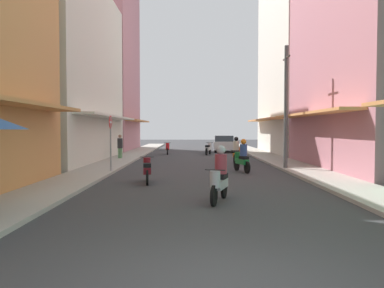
{
  "coord_description": "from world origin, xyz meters",
  "views": [
    {
      "loc": [
        -0.41,
        -4.73,
        2.04
      ],
      "look_at": [
        -0.33,
        13.7,
        1.31
      ],
      "focal_mm": 35.83,
      "sensor_mm": 36.0,
      "label": 1
    }
  ],
  "objects_px": {
    "motorbike_black": "(223,144)",
    "motorbike_green": "(240,157)",
    "motorbike_orange": "(235,151)",
    "motorbike_white": "(207,148)",
    "street_sign_no_entry": "(109,136)",
    "parked_car": "(222,144)",
    "motorbike_silver": "(218,177)",
    "utility_pole": "(284,107)",
    "pedestrian_midway": "(118,147)",
    "motorbike_maroon": "(145,170)",
    "motorbike_red": "(166,148)"
  },
  "relations": [
    {
      "from": "motorbike_black",
      "to": "motorbike_green",
      "type": "distance_m",
      "value": 20.42
    },
    {
      "from": "motorbike_orange",
      "to": "motorbike_black",
      "type": "bearing_deg",
      "value": 87.68
    },
    {
      "from": "motorbike_white",
      "to": "street_sign_no_entry",
      "type": "distance_m",
      "value": 13.7
    },
    {
      "from": "parked_car",
      "to": "motorbike_green",
      "type": "bearing_deg",
      "value": -91.78
    },
    {
      "from": "parked_car",
      "to": "motorbike_silver",
      "type": "bearing_deg",
      "value": -95.09
    },
    {
      "from": "motorbike_white",
      "to": "motorbike_silver",
      "type": "height_order",
      "value": "motorbike_silver"
    },
    {
      "from": "motorbike_white",
      "to": "utility_pole",
      "type": "relative_size",
      "value": 0.29
    },
    {
      "from": "parked_car",
      "to": "street_sign_no_entry",
      "type": "xyz_separation_m",
      "value": [
        -6.58,
        -16.58,
        0.98
      ]
    },
    {
      "from": "motorbike_black",
      "to": "pedestrian_midway",
      "type": "xyz_separation_m",
      "value": [
        -8.05,
        -13.26,
        0.33
      ]
    },
    {
      "from": "utility_pole",
      "to": "pedestrian_midway",
      "type": "bearing_deg",
      "value": 146.6
    },
    {
      "from": "motorbike_white",
      "to": "motorbike_green",
      "type": "bearing_deg",
      "value": -85.0
    },
    {
      "from": "motorbike_silver",
      "to": "pedestrian_midway",
      "type": "relative_size",
      "value": 1.05
    },
    {
      "from": "utility_pole",
      "to": "street_sign_no_entry",
      "type": "relative_size",
      "value": 2.32
    },
    {
      "from": "motorbike_white",
      "to": "motorbike_silver",
      "type": "distance_m",
      "value": 19.55
    },
    {
      "from": "motorbike_orange",
      "to": "motorbike_maroon",
      "type": "xyz_separation_m",
      "value": [
        -4.37,
        -8.39,
        -0.2
      ]
    },
    {
      "from": "motorbike_silver",
      "to": "pedestrian_midway",
      "type": "bearing_deg",
      "value": 110.79
    },
    {
      "from": "motorbike_green",
      "to": "motorbike_silver",
      "type": "bearing_deg",
      "value": -102.16
    },
    {
      "from": "motorbike_maroon",
      "to": "motorbike_green",
      "type": "bearing_deg",
      "value": 41.54
    },
    {
      "from": "pedestrian_midway",
      "to": "street_sign_no_entry",
      "type": "bearing_deg",
      "value": -82.43
    },
    {
      "from": "motorbike_maroon",
      "to": "motorbike_white",
      "type": "bearing_deg",
      "value": 79.22
    },
    {
      "from": "utility_pole",
      "to": "motorbike_black",
      "type": "bearing_deg",
      "value": 93.96
    },
    {
      "from": "motorbike_red",
      "to": "motorbike_white",
      "type": "bearing_deg",
      "value": -7.61
    },
    {
      "from": "motorbike_black",
      "to": "street_sign_no_entry",
      "type": "bearing_deg",
      "value": -108.56
    },
    {
      "from": "motorbike_red",
      "to": "motorbike_maroon",
      "type": "bearing_deg",
      "value": -89.09
    },
    {
      "from": "motorbike_black",
      "to": "motorbike_silver",
      "type": "bearing_deg",
      "value": -95.22
    },
    {
      "from": "parked_car",
      "to": "utility_pole",
      "type": "xyz_separation_m",
      "value": [
        1.79,
        -15.1,
        2.4
      ]
    },
    {
      "from": "motorbike_green",
      "to": "motorbike_maroon",
      "type": "height_order",
      "value": "motorbike_green"
    },
    {
      "from": "motorbike_black",
      "to": "motorbike_maroon",
      "type": "height_order",
      "value": "same"
    },
    {
      "from": "utility_pole",
      "to": "motorbike_white",
      "type": "bearing_deg",
      "value": 106.65
    },
    {
      "from": "motorbike_green",
      "to": "street_sign_no_entry",
      "type": "distance_m",
      "value": 6.19
    },
    {
      "from": "motorbike_red",
      "to": "pedestrian_midway",
      "type": "xyz_separation_m",
      "value": [
        -2.78,
        -5.45,
        0.33
      ]
    },
    {
      "from": "utility_pole",
      "to": "motorbike_orange",
      "type": "bearing_deg",
      "value": 117.19
    },
    {
      "from": "utility_pole",
      "to": "motorbike_red",
      "type": "bearing_deg",
      "value": 119.58
    },
    {
      "from": "motorbike_maroon",
      "to": "utility_pole",
      "type": "bearing_deg",
      "value": 35.54
    },
    {
      "from": "pedestrian_midway",
      "to": "motorbike_white",
      "type": "bearing_deg",
      "value": 39.72
    },
    {
      "from": "motorbike_green",
      "to": "motorbike_maroon",
      "type": "relative_size",
      "value": 0.98
    },
    {
      "from": "motorbike_orange",
      "to": "motorbike_silver",
      "type": "relative_size",
      "value": 1.0
    },
    {
      "from": "motorbike_orange",
      "to": "utility_pole",
      "type": "xyz_separation_m",
      "value": [
        1.98,
        -3.85,
        2.44
      ]
    },
    {
      "from": "motorbike_orange",
      "to": "street_sign_no_entry",
      "type": "distance_m",
      "value": 8.39
    },
    {
      "from": "motorbike_black",
      "to": "motorbike_orange",
      "type": "bearing_deg",
      "value": -92.32
    },
    {
      "from": "pedestrian_midway",
      "to": "motorbike_silver",
      "type": "bearing_deg",
      "value": -69.21
    },
    {
      "from": "motorbike_black",
      "to": "motorbike_maroon",
      "type": "distance_m",
      "value": 24.51
    },
    {
      "from": "motorbike_silver",
      "to": "street_sign_no_entry",
      "type": "bearing_deg",
      "value": 123.27
    },
    {
      "from": "motorbike_black",
      "to": "pedestrian_midway",
      "type": "relative_size",
      "value": 1.04
    },
    {
      "from": "motorbike_orange",
      "to": "motorbike_silver",
      "type": "xyz_separation_m",
      "value": [
        -1.9,
        -12.18,
        0.0
      ]
    },
    {
      "from": "motorbike_maroon",
      "to": "street_sign_no_entry",
      "type": "bearing_deg",
      "value": 123.44
    },
    {
      "from": "motorbike_green",
      "to": "motorbike_white",
      "type": "bearing_deg",
      "value": 95.0
    },
    {
      "from": "motorbike_red",
      "to": "motorbike_green",
      "type": "bearing_deg",
      "value": -71.06
    },
    {
      "from": "motorbike_black",
      "to": "motorbike_white",
      "type": "bearing_deg",
      "value": -103.69
    },
    {
      "from": "motorbike_red",
      "to": "motorbike_orange",
      "type": "xyz_separation_m",
      "value": [
        4.63,
        -7.79,
        0.2
      ]
    }
  ]
}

